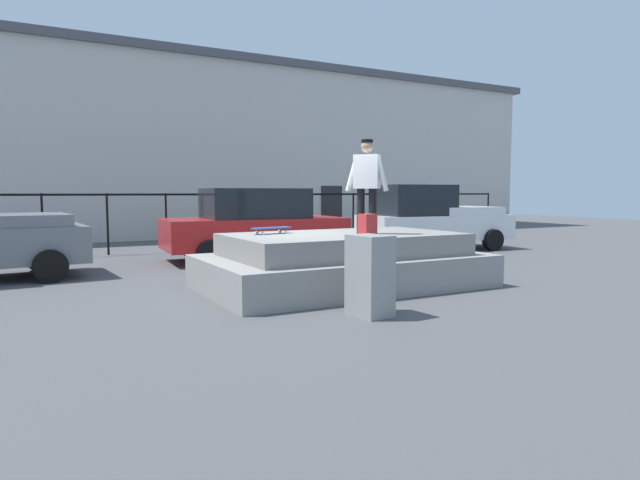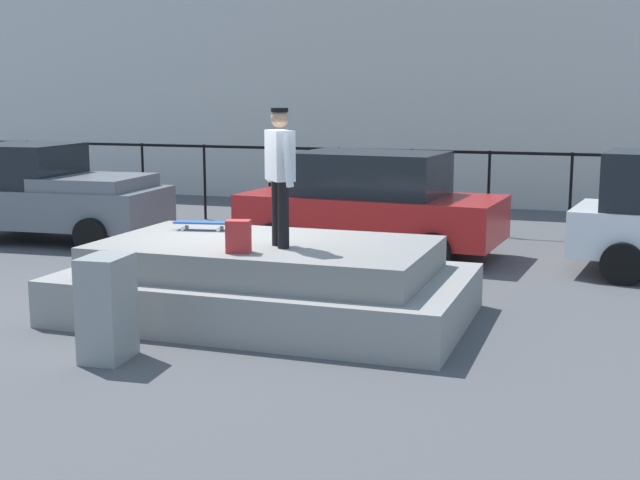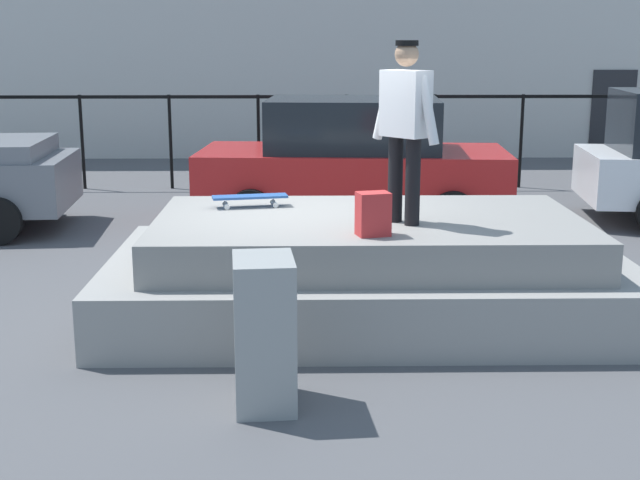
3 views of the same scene
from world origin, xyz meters
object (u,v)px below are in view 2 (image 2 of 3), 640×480
at_px(skateboarder, 280,167).
at_px(backpack, 238,236).
at_px(car_red_sedan_mid, 371,203).
at_px(utility_box, 107,308).
at_px(skateboard, 202,223).
at_px(car_grey_pickup_near, 52,193).

relative_size(skateboarder, backpack, 4.36).
xyz_separation_m(car_red_sedan_mid, utility_box, (-1.02, -6.78, -0.35)).
bearing_deg(utility_box, skateboarder, 52.48).
distance_m(skateboard, car_grey_pickup_near, 6.02).
distance_m(skateboard, utility_box, 2.84).
distance_m(skateboarder, skateboard, 1.93).
bearing_deg(skateboard, backpack, -49.34).
distance_m(backpack, car_grey_pickup_near, 7.77).
bearing_deg(backpack, utility_box, -136.77).
xyz_separation_m(car_grey_pickup_near, utility_box, (5.24, -6.17, -0.36)).
bearing_deg(car_grey_pickup_near, car_red_sedan_mid, 5.58).
bearing_deg(skateboard, utility_box, -84.55).
distance_m(car_grey_pickup_near, car_red_sedan_mid, 6.29).
xyz_separation_m(backpack, car_grey_pickup_near, (-6.14, 4.75, -0.24)).
height_order(backpack, car_red_sedan_mid, car_red_sedan_mid).
height_order(skateboard, backpack, backpack).
height_order(car_grey_pickup_near, car_red_sedan_mid, car_grey_pickup_near).
distance_m(skateboard, car_red_sedan_mid, 4.20).
relative_size(car_grey_pickup_near, utility_box, 3.70).
relative_size(skateboarder, car_red_sedan_mid, 0.36).
xyz_separation_m(skateboard, car_grey_pickup_near, (-4.97, 3.39, -0.15)).
relative_size(skateboard, backpack, 2.06).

